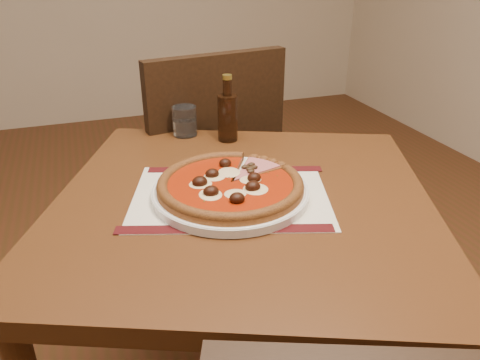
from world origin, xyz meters
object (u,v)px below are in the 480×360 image
object	(u,v)px
table	(243,236)
water_glass	(185,121)
chair_far	(205,168)
bottle	(228,115)
pizza	(230,184)
plate	(230,192)

from	to	relation	value
table	water_glass	distance (m)	0.43
chair_far	bottle	world-z (taller)	chair_far
pizza	water_glass	world-z (taller)	water_glass
bottle	plate	bearing A→B (deg)	-106.90
pizza	plate	bearing A→B (deg)	35.65
plate	water_glass	distance (m)	0.40
chair_far	plate	distance (m)	0.63
chair_far	water_glass	size ratio (longest dim) A/B	11.53
table	water_glass	size ratio (longest dim) A/B	12.64
table	pizza	xyz separation A→B (m)	(-0.03, 0.01, 0.13)
plate	water_glass	xyz separation A→B (m)	(-0.01, 0.40, 0.03)
plate	water_glass	size ratio (longest dim) A/B	4.04
table	chair_far	world-z (taller)	chair_far
plate	pizza	distance (m)	0.02
water_glass	bottle	distance (m)	0.13
chair_far	water_glass	xyz separation A→B (m)	(-0.10, -0.19, 0.25)
bottle	chair_far	bearing A→B (deg)	89.98
water_glass	chair_far	bearing A→B (deg)	61.81
plate	pizza	size ratio (longest dim) A/B	1.08
chair_far	plate	size ratio (longest dim) A/B	2.85
chair_far	water_glass	bearing A→B (deg)	52.52
water_glass	bottle	size ratio (longest dim) A/B	0.45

